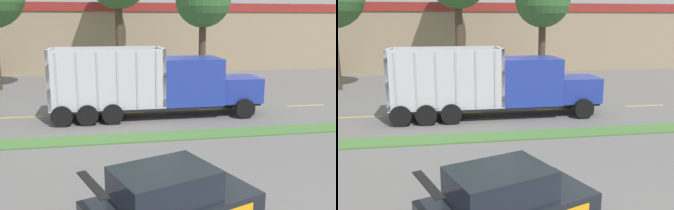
# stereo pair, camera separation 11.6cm
# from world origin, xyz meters

# --- Properties ---
(grass_verge) EXTENTS (120.00, 1.29, 0.06)m
(grass_verge) POSITION_xyz_m (0.00, 9.58, 0.03)
(grass_verge) COLOR #477538
(grass_verge) RESTS_ON ground_plane
(centre_line_3) EXTENTS (2.40, 0.14, 0.01)m
(centre_line_3) POSITION_xyz_m (-8.65, 14.22, 0.00)
(centre_line_3) COLOR yellow
(centre_line_3) RESTS_ON ground_plane
(centre_line_4) EXTENTS (2.40, 0.14, 0.01)m
(centre_line_4) POSITION_xyz_m (-3.25, 14.22, 0.00)
(centre_line_4) COLOR yellow
(centre_line_4) RESTS_ON ground_plane
(centre_line_5) EXTENTS (2.40, 0.14, 0.01)m
(centre_line_5) POSITION_xyz_m (2.15, 14.22, 0.00)
(centre_line_5) COLOR yellow
(centre_line_5) RESTS_ON ground_plane
(centre_line_6) EXTENTS (2.40, 0.14, 0.01)m
(centre_line_6) POSITION_xyz_m (7.55, 14.22, 0.00)
(centre_line_6) COLOR yellow
(centre_line_6) RESTS_ON ground_plane
(dump_truck_mid) EXTENTS (10.89, 2.77, 3.66)m
(dump_truck_mid) POSITION_xyz_m (-0.69, 13.24, 1.62)
(dump_truck_mid) COLOR black
(dump_truck_mid) RESTS_ON ground_plane
(rally_car) EXTENTS (4.41, 3.15, 1.72)m
(rally_car) POSITION_xyz_m (-2.86, 2.05, 0.86)
(rally_car) COLOR black
(rally_car) RESTS_ON ground_plane
(traffic_cone) EXTENTS (0.47, 0.47, 0.65)m
(traffic_cone) POSITION_xyz_m (-4.16, 3.68, 0.32)
(traffic_cone) COLOR black
(traffic_cone) RESTS_ON ground_plane
(store_building_backdrop) EXTENTS (42.97, 12.10, 6.63)m
(store_building_backdrop) POSITION_xyz_m (5.36, 36.24, 3.32)
(store_building_backdrop) COLOR #9E896B
(store_building_backdrop) RESTS_ON ground_plane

